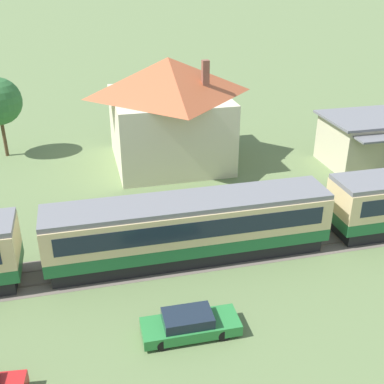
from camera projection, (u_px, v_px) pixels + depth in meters
ground_plane at (127, 265)px, 29.00m from camera, size 600.00×600.00×0.00m
passenger_train at (193, 226)px, 28.83m from camera, size 53.90×3.19×3.99m
railway_track at (289, 243)px, 31.16m from camera, size 109.91×3.60×0.04m
station_house_terracotta_roof at (169, 110)px, 41.60m from camera, size 10.38×10.59×9.26m
parked_car_green at (190, 324)px, 23.44m from camera, size 4.83×1.86×1.27m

